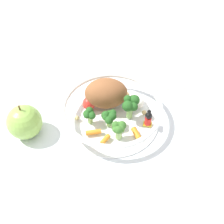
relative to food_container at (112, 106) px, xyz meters
The scene contains 4 objects.
ground_plane 0.04m from the food_container, 101.85° to the left, with size 2.40×2.40×0.00m, color white.
food_container is the anchor object (origin of this frame).
loose_apple 0.20m from the food_container, 105.84° to the left, with size 0.08×0.08×0.09m.
folded_napkin 0.21m from the food_container, 46.73° to the right, with size 0.11×0.12×0.01m, color silver.
Camera 1 is at (-0.43, -0.02, 0.48)m, focal length 43.84 mm.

